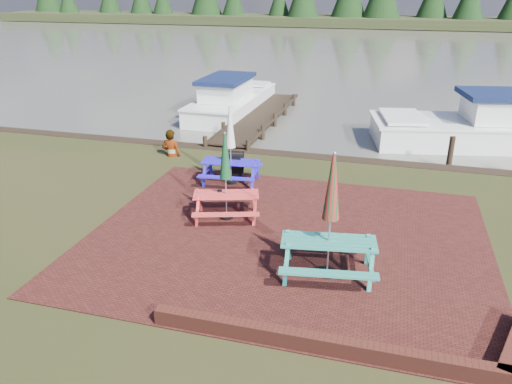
{
  "coord_description": "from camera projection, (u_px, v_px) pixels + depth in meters",
  "views": [
    {
      "loc": [
        2.06,
        -9.0,
        5.43
      ],
      "look_at": [
        -0.78,
        1.17,
        1.0
      ],
      "focal_mm": 35.0,
      "sensor_mm": 36.0,
      "label": 1
    }
  ],
  "objects": [
    {
      "name": "picnic_table_red",
      "position": [
        226.0,
        190.0,
        12.15
      ],
      "size": [
        1.94,
        1.83,
        2.21
      ],
      "rotation": [
        0.0,
        0.0,
        0.3
      ],
      "color": "red",
      "rests_on": "ground"
    },
    {
      "name": "picnic_table_teal",
      "position": [
        329.0,
        235.0,
        9.7
      ],
      "size": [
        2.08,
        1.91,
        2.57
      ],
      "rotation": [
        0.0,
        0.0,
        0.15
      ],
      "color": "#288173",
      "rests_on": "ground"
    },
    {
      "name": "paving",
      "position": [
        286.0,
        238.0,
        11.49
      ],
      "size": [
        9.0,
        7.5,
        0.02
      ],
      "primitive_type": "cube",
      "color": "#371411",
      "rests_on": "ground"
    },
    {
      "name": "water",
      "position": [
        375.0,
        51.0,
        43.46
      ],
      "size": [
        120.0,
        60.0,
        0.02
      ],
      "primitive_type": "cube",
      "color": "#47453C",
      "rests_on": "ground"
    },
    {
      "name": "jetty",
      "position": [
        258.0,
        117.0,
        21.44
      ],
      "size": [
        1.76,
        9.08,
        1.0
      ],
      "color": "black",
      "rests_on": "ground"
    },
    {
      "name": "boat_jetty",
      "position": [
        231.0,
        101.0,
        23.01
      ],
      "size": [
        2.48,
        6.9,
        1.99
      ],
      "rotation": [
        0.0,
        0.0,
        -0.02
      ],
      "color": "silver",
      "rests_on": "ground"
    },
    {
      "name": "far_treeline",
      "position": [
        389.0,
        0.0,
        67.95
      ],
      "size": [
        120.0,
        10.0,
        8.1
      ],
      "color": "black",
      "rests_on": "ground"
    },
    {
      "name": "person",
      "position": [
        170.0,
        130.0,
        16.6
      ],
      "size": [
        0.67,
        0.44,
        1.83
      ],
      "primitive_type": "imported",
      "rotation": [
        0.0,
        0.0,
        3.14
      ],
      "color": "gray",
      "rests_on": "ground"
    },
    {
      "name": "chalkboard",
      "position": [
        234.0,
        166.0,
        14.8
      ],
      "size": [
        0.53,
        0.53,
        0.82
      ],
      "rotation": [
        0.0,
        0.0,
        0.12
      ],
      "color": "black",
      "rests_on": "ground"
    },
    {
      "name": "ground",
      "position": [
        276.0,
        260.0,
        10.6
      ],
      "size": [
        120.0,
        120.0,
        0.0
      ],
      "primitive_type": "plane",
      "color": "black",
      "rests_on": "ground"
    },
    {
      "name": "brick_wall",
      "position": [
        373.0,
        345.0,
        7.87
      ],
      "size": [
        6.21,
        1.79,
        0.3
      ],
      "color": "#4C1E16",
      "rests_on": "ground"
    },
    {
      "name": "boat_near",
      "position": [
        489.0,
        128.0,
        18.49
      ],
      "size": [
        8.52,
        4.34,
        2.2
      ],
      "rotation": [
        0.0,
        0.0,
        1.77
      ],
      "color": "silver",
      "rests_on": "ground"
    },
    {
      "name": "picnic_table_blue",
      "position": [
        231.0,
        158.0,
        14.33
      ],
      "size": [
        1.75,
        1.59,
        2.27
      ],
      "rotation": [
        0.0,
        0.0,
        0.08
      ],
      "color": "#2419C1",
      "rests_on": "ground"
    }
  ]
}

